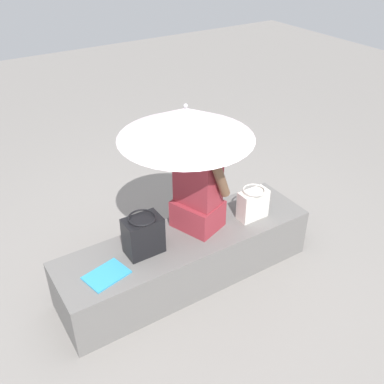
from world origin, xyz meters
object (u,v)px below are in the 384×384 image
at_px(handbag_black, 253,204).
at_px(magazine, 106,275).
at_px(tote_bag_canvas, 143,235).
at_px(parasol, 186,123).
at_px(person_seated, 198,183).

height_order(handbag_black, magazine, handbag_black).
bearing_deg(handbag_black, tote_bag_canvas, -5.37).
xyz_separation_m(handbag_black, tote_bag_canvas, (0.92, -0.09, 0.02)).
relative_size(parasol, magazine, 3.55).
relative_size(person_seated, magazine, 3.21).
relative_size(person_seated, parasol, 0.91).
height_order(parasol, tote_bag_canvas, parasol).
height_order(person_seated, magazine, person_seated).
bearing_deg(tote_bag_canvas, magazine, 14.89).
distance_m(handbag_black, tote_bag_canvas, 0.92).
height_order(person_seated, handbag_black, person_seated).
xyz_separation_m(person_seated, parasol, (0.06, -0.06, 0.47)).
relative_size(person_seated, handbag_black, 3.44).
distance_m(person_seated, handbag_black, 0.52).
bearing_deg(tote_bag_canvas, person_seated, -173.29).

